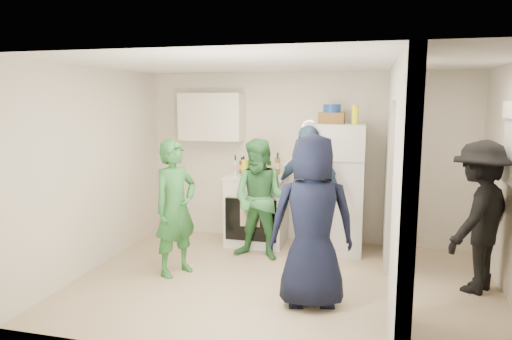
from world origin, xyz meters
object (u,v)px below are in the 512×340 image
Objects in this scene: stove at (257,209)px; person_nook at (479,217)px; person_navy at (312,221)px; person_denim at (307,193)px; wicker_basket at (332,118)px; yellow_cup_stack_top at (355,115)px; blue_bowl at (332,108)px; fridge at (337,188)px; person_green_left at (175,208)px; person_green_center at (261,200)px.

person_nook is at bearing -20.70° from stove.
person_nook is (1.72, 0.81, -0.05)m from person_navy.
stove is at bearing 177.79° from person_denim.
yellow_cup_stack_top is (0.32, -0.15, 0.05)m from wicker_basket.
blue_bowl is at bearing 0.00° from wicker_basket.
person_navy is (1.04, -1.86, 0.38)m from stove.
person_denim is at bearing -129.35° from fridge.
person_denim is at bearing -72.39° from person_nook.
person_navy is at bearing -100.88° from yellow_cup_stack_top.
blue_bowl is 1.22m from person_denim.
wicker_basket is at bearing 154.89° from yellow_cup_stack_top.
wicker_basket is 0.21× the size of person_green_left.
wicker_basket is 0.22× the size of person_green_center.
stove is 2.97m from person_nook.
person_navy is (0.84, -1.23, 0.09)m from person_green_center.
stove is 1.00m from person_denim.
stove is 0.57× the size of person_navy.
blue_bowl reaches higher than stove.
person_denim is at bearing -29.79° from stove.
person_green_center is 2.59m from person_nook.
yellow_cup_stack_top is at bearing -25.11° from wicker_basket.
fridge is 1.04m from yellow_cup_stack_top.
person_green_left is at bearing -130.62° from person_green_center.
person_navy is at bearing -48.39° from person_green_center.
blue_bowl is at bearing 89.82° from person_denim.
person_green_center is at bearing -71.59° from stove.
person_nook is at bearing -32.24° from fridge.
wicker_basket is 0.13m from blue_bowl.
fridge is at bearing -1.49° from stove.
person_denim is at bearing -117.75° from blue_bowl.
stove is at bearing -73.93° from person_navy.
person_green_left is at bearing -140.36° from blue_bowl.
wicker_basket is 2.11m from person_navy.
blue_bowl is at bearing -22.65° from person_green_left.
wicker_basket is 1.11m from person_denim.
stove is at bearing -178.91° from blue_bowl.
wicker_basket is 1.40× the size of yellow_cup_stack_top.
yellow_cup_stack_top is at bearing -5.40° from stove.
person_denim is (0.80, -0.46, 0.38)m from stove.
wicker_basket reaches higher than stove.
stove is 1.58m from person_green_left.
person_green_left is at bearing -119.68° from person_denim.
person_denim reaches higher than person_green_center.
person_navy is (1.70, -0.46, 0.07)m from person_green_left.
person_nook is (1.61, -1.02, -0.05)m from fridge.
person_green_center is (-0.85, -0.64, -1.19)m from blue_bowl.
person_green_left is (-2.03, -1.27, -1.09)m from yellow_cup_stack_top.
wicker_basket reaches higher than fridge.
stove is 0.62× the size of person_green_left.
fridge is at bearing -26.57° from blue_bowl.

